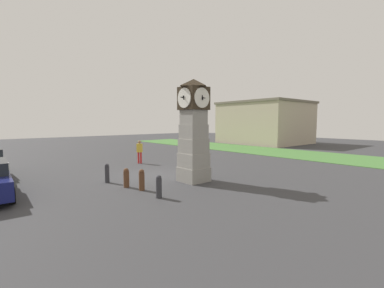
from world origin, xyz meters
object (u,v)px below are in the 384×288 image
(bollard_far_row, at_px, (142,180))
(pedestrian_near_bench, at_px, (140,150))
(bench, at_px, (188,143))
(clock_tower, at_px, (194,132))
(bollard_end_row, at_px, (159,186))
(bollard_near_tower, at_px, (107,173))
(bollard_mid_row, at_px, (126,178))

(bollard_far_row, distance_m, pedestrian_near_bench, 8.00)
(bench, bearing_deg, clock_tower, -39.25)
(bollard_end_row, bearing_deg, bollard_near_tower, -172.37)
(bollard_far_row, xyz_separation_m, bench, (-14.09, 14.75, 0.02))
(bollard_end_row, xyz_separation_m, pedestrian_near_bench, (-8.53, 3.91, 0.53))
(bollard_near_tower, xyz_separation_m, bollard_end_row, (4.08, 0.55, -0.02))
(clock_tower, bearing_deg, pedestrian_near_bench, 173.85)
(bollard_end_row, height_order, pedestrian_near_bench, pedestrian_near_bench)
(clock_tower, height_order, bollard_far_row, clock_tower)
(bollard_mid_row, bearing_deg, bollard_end_row, 5.02)
(clock_tower, height_order, bench, clock_tower)
(bollard_mid_row, bearing_deg, bollard_far_row, 16.23)
(bench, relative_size, pedestrian_near_bench, 0.93)
(bollard_far_row, relative_size, bollard_end_row, 1.03)
(bollard_near_tower, relative_size, pedestrian_near_bench, 0.57)
(bollard_near_tower, relative_size, bollard_mid_row, 1.07)
(bollard_far_row, height_order, bench, bollard_far_row)
(clock_tower, xyz_separation_m, bench, (-14.29, 11.68, -2.17))
(bollard_near_tower, bearing_deg, bollard_mid_row, 11.82)
(bollard_mid_row, bearing_deg, bench, 131.08)
(bench, bearing_deg, bollard_end_row, -43.46)
(bollard_mid_row, distance_m, bollard_far_row, 1.03)
(bollard_mid_row, relative_size, bollard_end_row, 0.98)
(bench, bearing_deg, pedestrian_near_bench, -56.92)
(bollard_far_row, distance_m, bollard_end_row, 1.54)
(bollard_near_tower, xyz_separation_m, bench, (-11.56, 15.36, 0.01))
(bollard_far_row, relative_size, pedestrian_near_bench, 0.57)
(bollard_near_tower, relative_size, bollard_end_row, 1.04)
(bollard_far_row, height_order, pedestrian_near_bench, pedestrian_near_bench)
(bollard_end_row, bearing_deg, clock_tower, 113.20)
(bollard_near_tower, bearing_deg, clock_tower, 53.45)
(bollard_near_tower, xyz_separation_m, pedestrian_near_bench, (-4.46, 4.46, 0.51))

